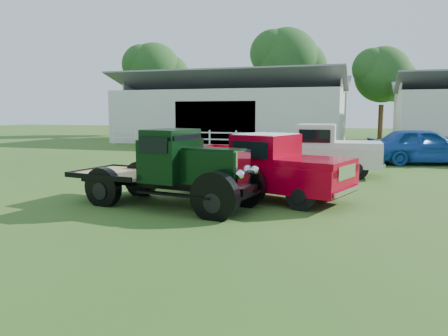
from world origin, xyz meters
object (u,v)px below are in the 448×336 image
(red_pickup, at_px, (263,166))
(misc_car_blue, at_px, (423,146))
(white_pickup, at_px, (313,150))
(vintage_flatbed, at_px, (168,168))

(red_pickup, relative_size, misc_car_blue, 1.01)
(red_pickup, relative_size, white_pickup, 0.97)
(vintage_flatbed, relative_size, red_pickup, 0.99)
(misc_car_blue, bearing_deg, red_pickup, 137.70)
(white_pickup, bearing_deg, vintage_flatbed, -115.22)
(vintage_flatbed, height_order, white_pickup, vintage_flatbed)
(vintage_flatbed, xyz_separation_m, misc_car_blue, (7.71, 12.37, -0.15))
(red_pickup, bearing_deg, misc_car_blue, 80.49)
(white_pickup, height_order, misc_car_blue, white_pickup)
(red_pickup, xyz_separation_m, white_pickup, (0.85, 5.34, 0.04))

